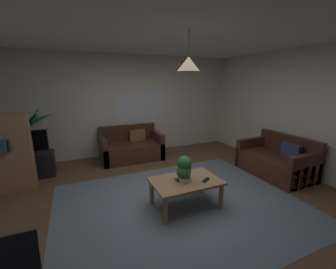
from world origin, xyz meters
The scene contains 17 objects.
floor centered at (0.00, 0.00, -0.01)m, with size 5.79×5.47×0.02m, color brown.
rug centered at (0.00, -0.20, 0.00)m, with size 3.76×3.01×0.01m, color slate.
wall_back centered at (0.00, 2.76, 1.30)m, with size 5.91×0.06×2.60m, color silver.
wall_right centered at (2.92, 0.00, 1.30)m, with size 0.06×5.47×2.60m, color silver.
ceiling centered at (0.00, 0.00, 2.61)m, with size 5.79×5.47×0.02m, color white.
window_pane centered at (0.25, 2.73, 1.18)m, with size 1.24×0.01×0.95m, color white.
couch_under_window centered at (-0.17, 2.24, 0.27)m, with size 1.48×0.87×0.82m.
couch_right_side centered at (2.40, 0.07, 0.27)m, with size 0.87×1.42×0.82m.
coffee_table centered at (0.06, -0.25, 0.38)m, with size 1.05×0.68×0.45m.
book_on_table_0 centered at (-0.03, -0.22, 0.46)m, with size 0.12×0.11×0.02m, color black.
remote_on_table_0 centered at (0.33, -0.39, 0.46)m, with size 0.05×0.16×0.02m, color black.
potted_plant_on_table centered at (0.01, -0.28, 0.65)m, with size 0.24×0.23×0.40m.
tv_stand centered at (-2.34, 1.98, 0.25)m, with size 0.90×0.44×0.50m, color black.
tv centered at (-2.34, 1.96, 0.75)m, with size 0.77×0.16×0.48m.
potted_palm_corner centered at (-2.35, 2.53, 0.68)m, with size 0.95×1.00×1.44m.
bookshelf_corner centered at (-2.53, 1.47, 0.71)m, with size 0.70×0.31×1.40m.
pendant_lamp centered at (0.06, -0.25, 2.15)m, with size 0.31×0.31×0.55m.
Camera 1 is at (-1.42, -2.93, 1.91)m, focal length 23.05 mm.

